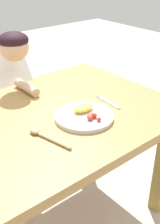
% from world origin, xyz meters
% --- Properties ---
extents(ground_plane, '(8.00, 8.00, 0.00)m').
position_xyz_m(ground_plane, '(0.00, 0.00, 0.00)').
color(ground_plane, beige).
extents(dining_table, '(1.17, 0.87, 0.66)m').
position_xyz_m(dining_table, '(0.00, 0.00, 0.57)').
color(dining_table, '#9E7742').
rests_on(dining_table, ground_plane).
extents(plate, '(0.27, 0.27, 0.05)m').
position_xyz_m(plate, '(0.09, -0.13, 0.67)').
color(plate, silver).
rests_on(plate, dining_table).
extents(fork, '(0.03, 0.18, 0.01)m').
position_xyz_m(fork, '(0.28, -0.09, 0.66)').
color(fork, silver).
rests_on(fork, dining_table).
extents(spoon, '(0.07, 0.22, 0.02)m').
position_xyz_m(spoon, '(-0.14, -0.15, 0.67)').
color(spoon, tan).
rests_on(spoon, dining_table).
extents(person, '(0.23, 0.44, 0.97)m').
position_xyz_m(person, '(0.04, 0.50, 0.52)').
color(person, '#35456C').
rests_on(person, ground_plane).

